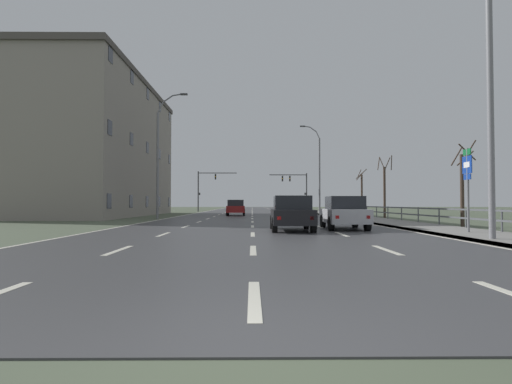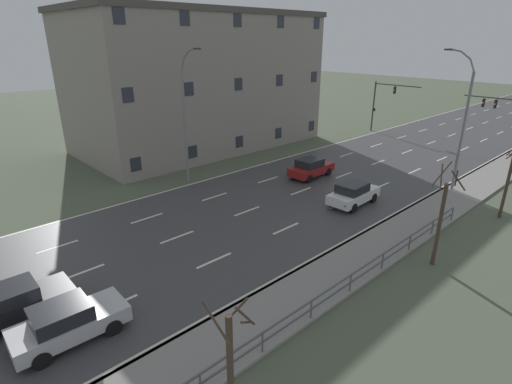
{
  "view_description": "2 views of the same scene",
  "coord_description": "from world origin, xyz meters",
  "px_view_note": "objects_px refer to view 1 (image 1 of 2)",
  "views": [
    {
      "loc": [
        -0.03,
        -3.31,
        1.25
      ],
      "look_at": [
        0.45,
        45.46,
        2.57
      ],
      "focal_mm": 28.76,
      "sensor_mm": 36.0,
      "label": 1
    },
    {
      "loc": [
        17.96,
        13.05,
        10.7
      ],
      "look_at": [
        0.0,
        29.8,
        1.16
      ],
      "focal_mm": 27.92,
      "sensor_mm": 36.0,
      "label": 2
    }
  ],
  "objects_px": {
    "car_near_right": "(236,208)",
    "brick_building": "(84,149)",
    "street_lamp_left_bank": "(160,157)",
    "car_far_left": "(292,213)",
    "car_far_right": "(295,208)",
    "car_mid_centre": "(344,212)",
    "street_lamp_foreground": "(485,66)",
    "traffic_signal_left": "(206,185)",
    "traffic_signal_right": "(297,185)",
    "street_lamp_midground": "(318,170)",
    "highway_sign": "(468,179)"
  },
  "relations": [
    {
      "from": "street_lamp_midground",
      "to": "car_near_right",
      "type": "bearing_deg",
      "value": -149.77
    },
    {
      "from": "traffic_signal_left",
      "to": "car_near_right",
      "type": "xyz_separation_m",
      "value": [
        5.16,
        -19.15,
        -3.14
      ]
    },
    {
      "from": "street_lamp_left_bank",
      "to": "traffic_signal_right",
      "type": "xyz_separation_m",
      "value": [
        13.93,
        26.49,
        -1.06
      ]
    },
    {
      "from": "street_lamp_foreground",
      "to": "street_lamp_midground",
      "type": "distance_m",
      "value": 33.15
    },
    {
      "from": "highway_sign",
      "to": "car_mid_centre",
      "type": "relative_size",
      "value": 0.82
    },
    {
      "from": "highway_sign",
      "to": "traffic_signal_left",
      "type": "height_order",
      "value": "traffic_signal_left"
    },
    {
      "from": "street_lamp_foreground",
      "to": "traffic_signal_left",
      "type": "height_order",
      "value": "street_lamp_foreground"
    },
    {
      "from": "car_near_right",
      "to": "brick_building",
      "type": "xyz_separation_m",
      "value": [
        -15.0,
        -0.14,
        5.82
      ]
    },
    {
      "from": "traffic_signal_left",
      "to": "car_mid_centre",
      "type": "height_order",
      "value": "traffic_signal_left"
    },
    {
      "from": "car_far_right",
      "to": "car_mid_centre",
      "type": "xyz_separation_m",
      "value": [
        0.3,
        -18.97,
        0.0
      ]
    },
    {
      "from": "street_lamp_foreground",
      "to": "car_near_right",
      "type": "bearing_deg",
      "value": 108.07
    },
    {
      "from": "street_lamp_midground",
      "to": "highway_sign",
      "type": "xyz_separation_m",
      "value": [
        0.93,
        -30.21,
        -2.76
      ]
    },
    {
      "from": "traffic_signal_left",
      "to": "brick_building",
      "type": "height_order",
      "value": "brick_building"
    },
    {
      "from": "street_lamp_left_bank",
      "to": "car_far_left",
      "type": "height_order",
      "value": "street_lamp_left_bank"
    },
    {
      "from": "street_lamp_foreground",
      "to": "brick_building",
      "type": "xyz_separation_m",
      "value": [
        -24.09,
        27.7,
        0.96
      ]
    },
    {
      "from": "brick_building",
      "to": "highway_sign",
      "type": "bearing_deg",
      "value": -44.68
    },
    {
      "from": "street_lamp_midground",
      "to": "traffic_signal_right",
      "type": "height_order",
      "value": "street_lamp_midground"
    },
    {
      "from": "street_lamp_left_bank",
      "to": "car_far_right",
      "type": "relative_size",
      "value": 2.44
    },
    {
      "from": "traffic_signal_right",
      "to": "traffic_signal_left",
      "type": "bearing_deg",
      "value": 177.39
    },
    {
      "from": "car_far_left",
      "to": "car_mid_centre",
      "type": "xyz_separation_m",
      "value": [
        2.6,
        1.12,
        0.0
      ]
    },
    {
      "from": "street_lamp_left_bank",
      "to": "car_far_left",
      "type": "relative_size",
      "value": 2.45
    },
    {
      "from": "street_lamp_midground",
      "to": "traffic_signal_left",
      "type": "xyz_separation_m",
      "value": [
        -14.27,
        13.84,
        -0.99
      ]
    },
    {
      "from": "car_far_right",
      "to": "brick_building",
      "type": "height_order",
      "value": "brick_building"
    },
    {
      "from": "highway_sign",
      "to": "car_far_right",
      "type": "xyz_separation_m",
      "value": [
        -4.35,
        22.54,
        -1.37
      ]
    },
    {
      "from": "traffic_signal_right",
      "to": "traffic_signal_left",
      "type": "height_order",
      "value": "traffic_signal_left"
    },
    {
      "from": "street_lamp_left_bank",
      "to": "traffic_signal_left",
      "type": "xyz_separation_m",
      "value": [
        0.63,
        27.1,
        -1.01
      ]
    },
    {
      "from": "traffic_signal_right",
      "to": "car_far_right",
      "type": "bearing_deg",
      "value": -96.68
    },
    {
      "from": "car_mid_centre",
      "to": "car_far_right",
      "type": "bearing_deg",
      "value": 92.72
    },
    {
      "from": "traffic_signal_left",
      "to": "car_near_right",
      "type": "height_order",
      "value": "traffic_signal_left"
    },
    {
      "from": "street_lamp_foreground",
      "to": "brick_building",
      "type": "distance_m",
      "value": 36.72
    },
    {
      "from": "traffic_signal_right",
      "to": "street_lamp_left_bank",
      "type": "bearing_deg",
      "value": -117.73
    },
    {
      "from": "street_lamp_left_bank",
      "to": "car_mid_centre",
      "type": "height_order",
      "value": "street_lamp_left_bank"
    },
    {
      "from": "street_lamp_left_bank",
      "to": "car_mid_centre",
      "type": "xyz_separation_m",
      "value": [
        11.78,
        -13.37,
        -4.15
      ]
    },
    {
      "from": "street_lamp_left_bank",
      "to": "traffic_signal_left",
      "type": "bearing_deg",
      "value": 88.67
    },
    {
      "from": "street_lamp_midground",
      "to": "traffic_signal_left",
      "type": "height_order",
      "value": "street_lamp_midground"
    },
    {
      "from": "traffic_signal_right",
      "to": "car_mid_centre",
      "type": "bearing_deg",
      "value": -93.08
    },
    {
      "from": "highway_sign",
      "to": "car_far_right",
      "type": "bearing_deg",
      "value": 100.92
    },
    {
      "from": "street_lamp_left_bank",
      "to": "brick_building",
      "type": "relative_size",
      "value": 0.41
    },
    {
      "from": "car_near_right",
      "to": "brick_building",
      "type": "bearing_deg",
      "value": 179.0
    },
    {
      "from": "traffic_signal_left",
      "to": "car_near_right",
      "type": "distance_m",
      "value": 20.08
    },
    {
      "from": "street_lamp_left_bank",
      "to": "highway_sign",
      "type": "height_order",
      "value": "street_lamp_left_bank"
    },
    {
      "from": "street_lamp_left_bank",
      "to": "car_far_right",
      "type": "xyz_separation_m",
      "value": [
        11.48,
        5.59,
        -4.15
      ]
    },
    {
      "from": "brick_building",
      "to": "car_far_left",
      "type": "bearing_deg",
      "value": -50.48
    },
    {
      "from": "street_lamp_left_bank",
      "to": "brick_building",
      "type": "bearing_deg",
      "value": 139.71
    },
    {
      "from": "car_far_right",
      "to": "brick_building",
      "type": "distance_m",
      "value": 21.61
    },
    {
      "from": "street_lamp_left_bank",
      "to": "street_lamp_foreground",
      "type": "bearing_deg",
      "value": -53.21
    },
    {
      "from": "street_lamp_midground",
      "to": "street_lamp_left_bank",
      "type": "relative_size",
      "value": 0.99
    },
    {
      "from": "car_far_right",
      "to": "street_lamp_left_bank",
      "type": "bearing_deg",
      "value": -155.95
    },
    {
      "from": "car_mid_centre",
      "to": "street_lamp_foreground",
      "type": "bearing_deg",
      "value": -62.83
    },
    {
      "from": "traffic_signal_right",
      "to": "car_near_right",
      "type": "bearing_deg",
      "value": -113.7
    }
  ]
}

